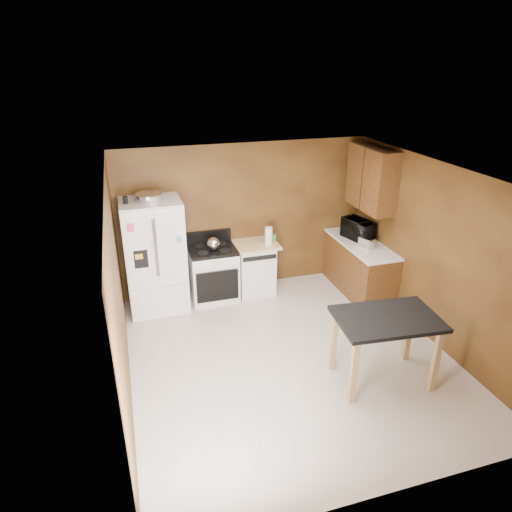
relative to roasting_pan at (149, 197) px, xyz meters
name	(u,v)px	position (x,y,z in m)	size (l,w,h in m)	color
floor	(290,357)	(1.56, -1.90, -1.85)	(4.50, 4.50, 0.00)	beige
ceiling	(296,176)	(1.56, -1.90, 0.65)	(4.50, 4.50, 0.00)	white
wall_back	(245,218)	(1.56, 0.35, -0.60)	(4.20, 4.20, 0.00)	brown
wall_front	(391,391)	(1.56, -4.15, -0.60)	(4.20, 4.20, 0.00)	brown
wall_left	(119,298)	(-0.54, -1.90, -0.60)	(4.50, 4.50, 0.00)	brown
wall_right	(436,255)	(3.66, -1.90, -0.60)	(4.50, 4.50, 0.00)	brown
roasting_pan	(149,197)	(0.00, 0.00, 0.00)	(0.40, 0.40, 0.10)	silver
pen_cup	(125,200)	(-0.34, -0.07, 0.00)	(0.07, 0.07, 0.11)	black
kettle	(213,244)	(0.93, -0.05, -0.84)	(0.21, 0.21, 0.21)	silver
paper_towel	(269,236)	(1.86, -0.04, -0.81)	(0.13, 0.13, 0.29)	white
green_canister	(274,237)	(1.99, 0.11, -0.91)	(0.09, 0.09, 0.10)	green
toaster	(366,243)	(3.32, -0.66, -0.87)	(0.14, 0.23, 0.17)	silver
microwave	(358,230)	(3.37, -0.27, -0.80)	(0.55, 0.37, 0.31)	black
refrigerator	(155,256)	(0.01, -0.04, -0.95)	(0.90, 0.80, 1.80)	white
gas_range	(213,273)	(0.92, 0.02, -1.39)	(0.76, 0.68, 1.10)	white
dishwasher	(254,267)	(1.64, 0.05, -1.40)	(0.78, 0.63, 0.89)	white
right_cabinets	(363,241)	(3.40, -0.42, -0.94)	(0.63, 1.58, 2.45)	brown
island	(386,327)	(2.49, -2.66, -1.08)	(1.29, 0.92, 0.91)	black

